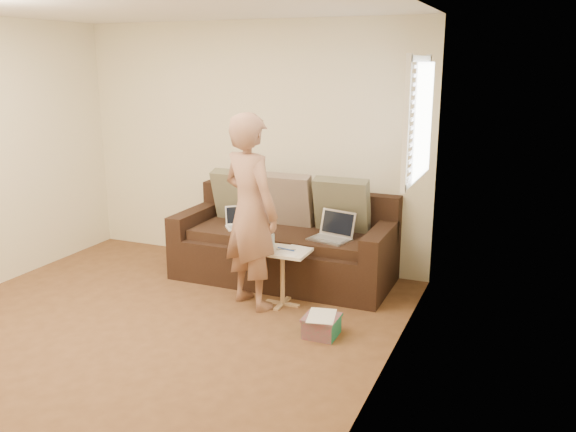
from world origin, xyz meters
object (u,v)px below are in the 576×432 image
Objects in this scene: side_table at (283,277)px; sofa at (283,239)px; person at (251,212)px; drinking_glass at (271,240)px; laptop_silver at (329,240)px; laptop_white at (241,228)px; striped_box at (321,326)px.

sofa is at bearing 112.42° from side_table.
person is at bearing -90.59° from sofa.
side_table is at bearing -134.20° from person.
sofa reaches higher than drinking_glass.
sofa is 5.86× the size of laptop_silver.
laptop_white is at bearing 138.55° from drinking_glass.
person reaches higher than drinking_glass.
striped_box is (0.69, -0.52, -0.50)m from drinking_glass.
sofa is at bearing 178.29° from laptop_silver.
striped_box is at bearing -60.73° from laptop_silver.
sofa is 4.16× the size of side_table.
sofa is 1.41m from striped_box.
person is (-0.01, -0.73, 0.46)m from sofa.
side_table is at bearing -76.97° from laptop_white.
laptop_silver is 0.98m from laptop_white.
drinking_glass is 1.00m from striped_box.
person is at bearing -119.99° from laptop_silver.
side_table is (-0.28, -0.48, -0.26)m from laptop_silver.
laptop_white is (-0.44, -0.09, 0.10)m from sofa.
laptop_silver is 1.34× the size of striped_box.
drinking_glass is at bearing -120.62° from laptop_silver.
person is at bearing -95.27° from laptop_white.
laptop_white reaches higher than striped_box.
laptop_white is 0.85m from person.
laptop_white is 0.56× the size of side_table.
striped_box is (0.27, -0.95, -0.43)m from laptop_silver.
person is at bearing -131.66° from drinking_glass.
striped_box is (0.82, -0.38, -0.80)m from person.
striped_box is at bearing -78.33° from laptop_white.
drinking_glass reaches higher than laptop_silver.
laptop_white is at bearing -170.08° from laptop_silver.
person is (-0.55, -0.58, 0.36)m from laptop_silver.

